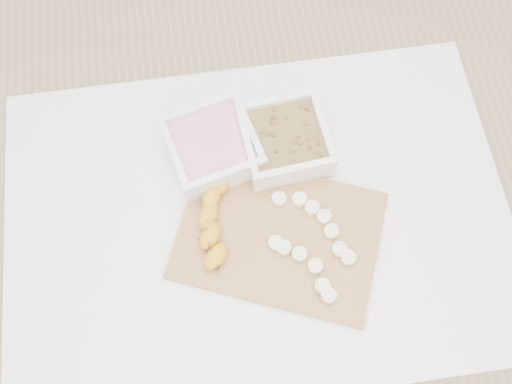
{
  "coord_description": "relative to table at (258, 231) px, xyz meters",
  "views": [
    {
      "loc": [
        -0.06,
        -0.36,
        1.82
      ],
      "look_at": [
        0.0,
        0.03,
        0.81
      ],
      "focal_mm": 40.0,
      "sensor_mm": 36.0,
      "label": 1
    }
  ],
  "objects": [
    {
      "name": "banana",
      "position": [
        -0.09,
        -0.0,
        0.13
      ],
      "size": [
        0.13,
        0.21,
        0.03
      ],
      "primitive_type": null,
      "rotation": [
        0.0,
        0.0,
        -0.39
      ],
      "color": "orange",
      "rests_on": "cutting_board"
    },
    {
      "name": "cutting_board",
      "position": [
        0.03,
        -0.05,
        0.1
      ],
      "size": [
        0.46,
        0.4,
        0.01
      ],
      "primitive_type": "cube",
      "rotation": [
        0.0,
        0.0,
        -0.4
      ],
      "color": "#A8783F",
      "rests_on": "table"
    },
    {
      "name": "bowl_yogurt",
      "position": [
        -0.07,
        0.15,
        0.14
      ],
      "size": [
        0.21,
        0.21,
        0.08
      ],
      "color": "white",
      "rests_on": "table"
    },
    {
      "name": "banana_slices",
      "position": [
        0.09,
        -0.07,
        0.12
      ],
      "size": [
        0.16,
        0.23,
        0.02
      ],
      "color": "#FDF1C0",
      "rests_on": "cutting_board"
    },
    {
      "name": "table",
      "position": [
        0.0,
        0.0,
        0.0
      ],
      "size": [
        1.0,
        0.7,
        0.75
      ],
      "color": "white",
      "rests_on": "ground"
    },
    {
      "name": "bowl_granola",
      "position": [
        0.07,
        0.14,
        0.14
      ],
      "size": [
        0.18,
        0.18,
        0.08
      ],
      "color": "white",
      "rests_on": "table"
    },
    {
      "name": "ground",
      "position": [
        0.0,
        0.0,
        -0.65
      ],
      "size": [
        3.5,
        3.5,
        0.0
      ],
      "primitive_type": "plane",
      "color": "#C6AD89",
      "rests_on": "ground"
    }
  ]
}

